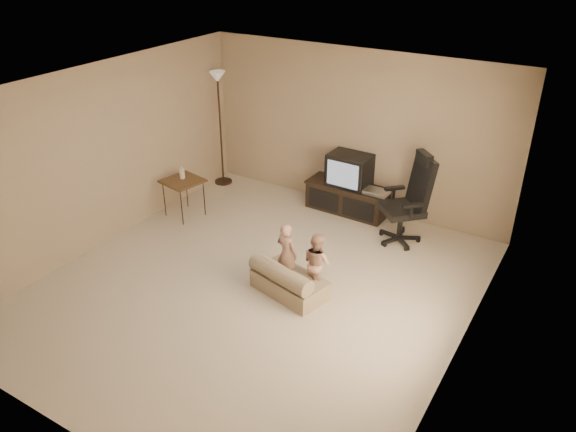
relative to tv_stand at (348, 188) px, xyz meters
The scene contains 9 objects.
floor 2.52m from the tv_stand, 91.38° to the right, with size 5.50×5.50×0.00m, color beige.
room_shell 2.73m from the tv_stand, 91.38° to the right, with size 5.50×5.50×5.50m.
tv_stand is the anchor object (origin of this frame).
office_chair 1.18m from the tv_stand, 20.32° to the right, with size 0.87×0.87×1.34m.
side_table 2.56m from the tv_stand, 145.82° to the right, with size 0.64×0.64×0.81m.
floor_lamp 2.58m from the tv_stand, behind, with size 0.30×0.30×1.95m.
child_sofa 2.45m from the tv_stand, 81.74° to the right, with size 1.02×0.73×0.45m.
toddler_left 2.19m from the tv_stand, 84.74° to the right, with size 0.31×0.22×0.84m, color tan.
toddler_right 2.24m from the tv_stand, 74.06° to the right, with size 0.39×0.22×0.81m, color tan.
Camera 1 is at (3.37, -4.79, 4.08)m, focal length 35.00 mm.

